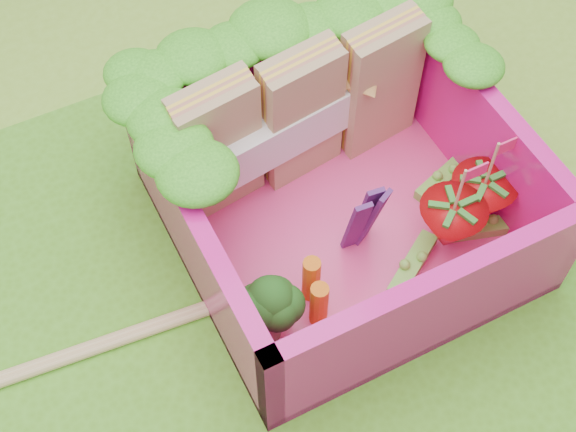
% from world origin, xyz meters
% --- Properties ---
extents(ground, '(14.00, 14.00, 0.00)m').
position_xyz_m(ground, '(0.00, 0.00, 0.00)').
color(ground, '#86BB34').
rests_on(ground, ground).
extents(placemat, '(2.60, 2.60, 0.03)m').
position_xyz_m(placemat, '(0.00, 0.00, 0.01)').
color(placemat, '#57A425').
rests_on(placemat, ground).
extents(bento_floor, '(1.30, 1.30, 0.05)m').
position_xyz_m(bento_floor, '(0.48, 0.13, 0.06)').
color(bento_floor, '#E93B81').
rests_on(bento_floor, placemat).
extents(bento_box, '(1.30, 1.30, 0.55)m').
position_xyz_m(bento_box, '(0.48, 0.13, 0.31)').
color(bento_box, '#DF1285').
rests_on(bento_box, placemat).
extents(lettuce_ruffle, '(1.43, 0.83, 0.11)m').
position_xyz_m(lettuce_ruffle, '(0.48, 0.61, 0.64)').
color(lettuce_ruffle, '#2F8C19').
rests_on(lettuce_ruffle, bento_box).
extents(sandwich_stack, '(1.12, 0.32, 0.62)m').
position_xyz_m(sandwich_stack, '(0.48, 0.48, 0.38)').
color(sandwich_stack, '#A57A57').
rests_on(sandwich_stack, bento_floor).
extents(broccoli, '(0.32, 0.32, 0.25)m').
position_xyz_m(broccoli, '(-0.02, -0.19, 0.26)').
color(broccoli, '#5F8D44').
rests_on(broccoli, bento_floor).
extents(carrot_sticks, '(0.10, 0.18, 0.24)m').
position_xyz_m(carrot_sticks, '(0.20, -0.17, 0.20)').
color(carrot_sticks, orange).
rests_on(carrot_sticks, bento_floor).
extents(purple_wedges, '(0.15, 0.07, 0.38)m').
position_xyz_m(purple_wedges, '(0.50, -0.01, 0.27)').
color(purple_wedges, '#3D1751').
rests_on(purple_wedges, bento_floor).
extents(strawberry_left, '(0.26, 0.26, 0.50)m').
position_xyz_m(strawberry_left, '(0.80, -0.17, 0.22)').
color(strawberry_left, red).
rests_on(strawberry_left, bento_floor).
extents(strawberry_right, '(0.26, 0.26, 0.50)m').
position_xyz_m(strawberry_right, '(0.97, -0.12, 0.22)').
color(strawberry_right, red).
rests_on(strawberry_right, bento_floor).
extents(snap_peas, '(0.67, 0.51, 0.05)m').
position_xyz_m(snap_peas, '(0.86, -0.09, 0.11)').
color(snap_peas, '#64B538').
rests_on(snap_peas, bento_floor).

